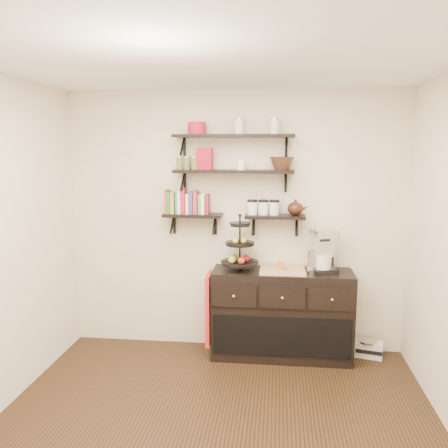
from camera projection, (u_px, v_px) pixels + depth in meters
floor at (212, 442)px, 3.45m from camera, size 3.50×3.50×0.00m
ceiling at (210, 55)px, 3.02m from camera, size 3.50×3.50×0.02m
back_wall at (235, 222)px, 4.95m from camera, size 3.50×0.02×2.70m
shelf_top at (234, 136)px, 4.68m from camera, size 1.20×0.27×0.23m
shelf_mid at (234, 172)px, 4.74m from camera, size 1.20×0.27×0.23m
shelf_low_left at (193, 216)px, 4.87m from camera, size 0.60×0.25×0.23m
shelf_low_right at (275, 217)px, 4.78m from camera, size 0.60×0.25×0.23m
cookbooks at (188, 202)px, 4.85m from camera, size 0.43×0.15×0.26m
glass_canisters at (263, 208)px, 4.77m from camera, size 0.32×0.10×0.13m
sideboard at (282, 314)px, 4.81m from camera, size 1.40×0.50×0.92m
fruit_stand at (240, 251)px, 4.76m from camera, size 0.37×0.37×0.54m
candle at (280, 265)px, 4.73m from camera, size 0.08×0.08×0.08m
coffee_maker at (323, 251)px, 4.69m from camera, size 0.29×0.29×0.43m
thermal_carafe at (313, 262)px, 4.66m from camera, size 0.11×0.11×0.22m
apron at (209, 309)px, 4.78m from camera, size 0.04×0.31×0.72m
radio at (367, 348)px, 4.85m from camera, size 0.33×0.24×0.18m
recipe_box at (205, 159)px, 4.75m from camera, size 0.17×0.10×0.22m
walnut_bowl at (282, 163)px, 4.67m from camera, size 0.24×0.24×0.13m
ramekins at (241, 165)px, 4.72m from camera, size 0.09×0.09×0.10m
teapot at (295, 207)px, 4.74m from camera, size 0.23×0.19×0.16m
red_pot at (197, 128)px, 4.71m from camera, size 0.18×0.18×0.12m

